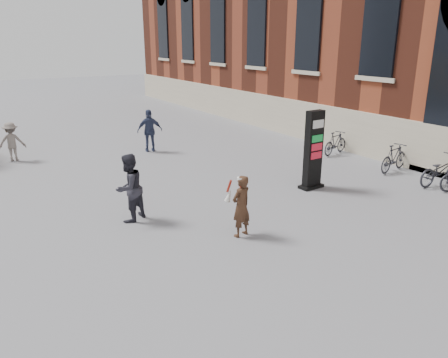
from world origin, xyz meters
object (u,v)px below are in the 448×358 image
bike_5 (394,158)px  bike_4 (440,170)px  bike_7 (335,143)px  pedestrian_c (150,131)px  info_pylon (313,150)px  pedestrian_b (12,142)px  pedestrian_a (129,188)px  woman (241,205)px

bike_5 → bike_4: bearing=170.4°
bike_7 → pedestrian_c: bearing=41.1°
info_pylon → bike_5: 3.92m
pedestrian_c → bike_4: pedestrian_c is taller
bike_5 → info_pylon: bearing=77.8°
pedestrian_b → bike_5: size_ratio=0.90×
pedestrian_b → bike_5: pedestrian_b is taller
pedestrian_b → info_pylon: bearing=145.1°
bike_5 → pedestrian_a: bearing=76.3°
pedestrian_c → bike_4: (6.43, -9.31, -0.40)m
bike_4 → bike_5: (0.00, 1.84, 0.01)m
info_pylon → bike_7: info_pylon is taller
bike_4 → bike_7: bearing=3.4°
info_pylon → pedestrian_a: bearing=172.0°
woman → bike_4: 7.85m
pedestrian_a → pedestrian_c: (3.38, 6.77, -0.01)m
pedestrian_b → pedestrian_c: size_ratio=0.85×
woman → pedestrian_a: 3.07m
info_pylon → pedestrian_a: size_ratio=1.38×
bike_4 → pedestrian_b: bearing=50.7°
pedestrian_a → bike_7: 10.07m
info_pylon → bike_5: info_pylon is taller
bike_4 → bike_7: (0.00, 4.76, -0.02)m
info_pylon → pedestrian_c: bearing=106.5°
pedestrian_b → pedestrian_c: (5.25, -1.47, 0.13)m
pedestrian_a → bike_5: (9.81, -0.70, -0.40)m
pedestrian_a → bike_4: (9.81, -2.54, -0.41)m
pedestrian_c → bike_7: size_ratio=1.12×
bike_4 → pedestrian_a: bearing=78.9°
woman → bike_7: 9.08m
bike_5 → pedestrian_c: bearing=31.1°
pedestrian_a → info_pylon: bearing=146.1°
pedestrian_c → pedestrian_a: bearing=79.2°
info_pylon → bike_4: bearing=-30.5°
info_pylon → woman: (-3.99, -1.81, -0.47)m
info_pylon → woman: size_ratio=1.63×
woman → pedestrian_c: pedestrian_c is taller
pedestrian_b → bike_4: bearing=150.6°
pedestrian_b → pedestrian_c: 5.45m
pedestrian_b → bike_4: 15.89m
pedestrian_b → bike_4: pedestrian_b is taller
woman → pedestrian_a: (-1.97, 2.35, 0.12)m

